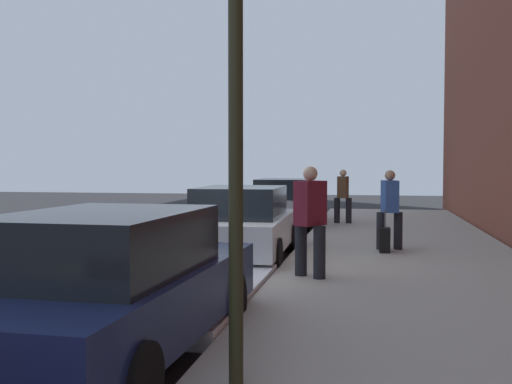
% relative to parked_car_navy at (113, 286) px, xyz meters
% --- Properties ---
extents(ground_plane, '(56.00, 56.00, 0.00)m').
position_rel_parked_car_navy_xyz_m(ground_plane, '(5.37, 0.05, -0.76)').
color(ground_plane, black).
extents(sidewalk, '(28.00, 4.60, 0.15)m').
position_rel_parked_car_navy_xyz_m(sidewalk, '(5.37, -3.25, -0.68)').
color(sidewalk, '#A39E93').
rests_on(sidewalk, ground).
extents(lane_stripe_centre, '(28.00, 0.14, 0.01)m').
position_rel_parked_car_navy_xyz_m(lane_stripe_centre, '(5.37, 3.25, -0.75)').
color(lane_stripe_centre, gold).
rests_on(lane_stripe_centre, ground).
extents(snow_bank_curb, '(4.42, 0.56, 0.22)m').
position_rel_parked_car_navy_xyz_m(snow_bank_curb, '(2.61, -0.65, -0.65)').
color(snow_bank_curb, white).
rests_on(snow_bank_curb, ground).
extents(parked_car_navy, '(4.62, 2.03, 1.51)m').
position_rel_parked_car_navy_xyz_m(parked_car_navy, '(0.00, 0.00, 0.00)').
color(parked_car_navy, black).
rests_on(parked_car_navy, ground).
extents(parked_car_white, '(4.37, 1.98, 1.51)m').
position_rel_parked_car_navy_xyz_m(parked_car_white, '(6.44, 0.03, -0.00)').
color(parked_car_white, black).
rests_on(parked_car_white, ground).
extents(parked_car_silver, '(4.31, 1.97, 1.51)m').
position_rel_parked_car_navy_xyz_m(parked_car_silver, '(13.11, 0.07, -0.00)').
color(parked_car_silver, black).
rests_on(parked_car_silver, ground).
extents(pedestrian_brown_coat, '(0.48, 0.54, 1.65)m').
position_rel_parked_car_navy_xyz_m(pedestrian_brown_coat, '(13.25, -1.71, 0.27)').
color(pedestrian_brown_coat, black).
rests_on(pedestrian_brown_coat, sidewalk).
extents(pedestrian_burgundy_coat, '(0.57, 0.53, 1.78)m').
position_rel_parked_car_navy_xyz_m(pedestrian_burgundy_coat, '(4.09, -1.58, 0.34)').
color(pedestrian_burgundy_coat, black).
rests_on(pedestrian_burgundy_coat, sidewalk).
extents(pedestrian_blue_coat, '(0.51, 0.55, 1.69)m').
position_rel_parked_car_navy_xyz_m(pedestrian_blue_coat, '(7.58, -2.94, 0.29)').
color(pedestrian_blue_coat, black).
rests_on(pedestrian_blue_coat, sidewalk).
extents(rolling_suitcase, '(0.34, 0.22, 0.87)m').
position_rel_parked_car_navy_xyz_m(rolling_suitcase, '(7.11, -2.83, -0.35)').
color(rolling_suitcase, black).
rests_on(rolling_suitcase, sidewalk).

